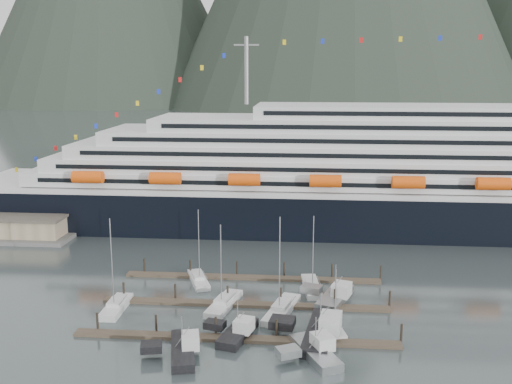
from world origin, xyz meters
TOP-DOWN VIEW (x-y plane):
  - ground at (0.00, 0.00)m, footprint 1600.00×1600.00m
  - cruise_ship at (30.03, 54.94)m, footprint 210.00×30.40m
  - dock_near at (-4.93, -9.95)m, footprint 48.18×2.28m
  - dock_mid at (-4.93, 3.05)m, footprint 48.18×2.28m
  - dock_far at (-4.93, 16.05)m, footprint 48.18×2.28m
  - sailboat_a at (-25.85, -0.63)m, footprint 2.98×10.09m
  - sailboat_b at (-8.38, 2.18)m, footprint 5.25×11.68m
  - sailboat_d at (1.29, 0.57)m, footprint 6.03×12.94m
  - sailboat_e at (-14.68, 13.24)m, footprint 5.95×10.31m
  - sailboat_g at (6.18, 11.55)m, footprint 3.97×11.19m
  - sailboat_h at (9.39, -5.55)m, footprint 3.98×8.06m
  - trawler_a at (-11.87, -15.03)m, footprint 8.60×11.59m
  - trawler_b at (-4.83, -8.90)m, footprint 8.04×10.20m
  - trawler_c at (7.21, -7.87)m, footprint 10.96×15.38m
  - trawler_d at (6.51, -14.07)m, footprint 9.31×11.04m
  - trawler_e at (10.00, 6.20)m, footprint 9.53×11.69m

SIDE VIEW (x-z plane):
  - ground at x=0.00m, z-range 0.00..0.00m
  - dock_near at x=-4.93m, z-range -1.29..1.91m
  - dock_mid at x=-4.93m, z-range -1.29..1.91m
  - dock_far at x=-4.93m, z-range -1.29..1.91m
  - sailboat_h at x=9.39m, z-range -4.83..5.60m
  - sailboat_g at x=6.18m, z-range -6.75..7.60m
  - sailboat_e at x=-14.68m, z-range -6.85..7.71m
  - sailboat_b at x=-8.38m, z-range -7.05..7.93m
  - sailboat_d at x=1.29m, z-range -8.01..8.91m
  - sailboat_a at x=-25.85m, z-range -7.69..8.61m
  - trawler_a at x=-11.87m, z-range -2.23..3.86m
  - trawler_b at x=-4.83m, z-range -2.30..3.97m
  - trawler_d at x=6.51m, z-range -2.33..4.01m
  - trawler_e at x=10.00m, z-range -2.70..4.53m
  - trawler_c at x=7.21m, z-range -2.88..4.79m
  - cruise_ship at x=30.03m, z-range -13.11..37.19m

